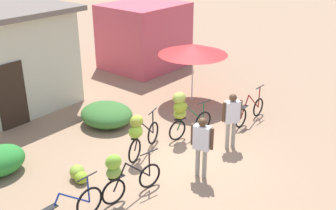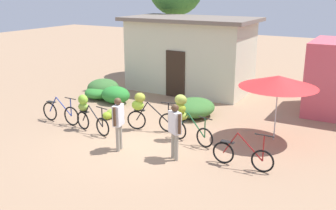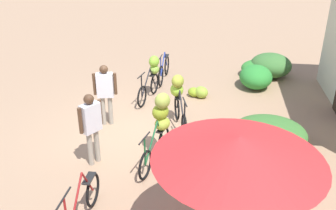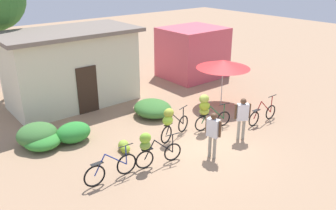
# 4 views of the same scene
# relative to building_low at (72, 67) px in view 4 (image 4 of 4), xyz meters

# --- Properties ---
(ground_plane) EXTENTS (60.00, 60.00, 0.00)m
(ground_plane) POSITION_rel_building_low_xyz_m (1.50, -6.54, -1.67)
(ground_plane) COLOR #9F7D5F
(building_low) EXTENTS (5.83, 3.25, 3.31)m
(building_low) POSITION_rel_building_low_xyz_m (0.00, 0.00, 0.00)
(building_low) COLOR beige
(building_low) RESTS_ON ground
(shop_pink) EXTENTS (3.20, 2.80, 2.71)m
(shop_pink) POSITION_rel_building_low_xyz_m (6.92, -0.37, -0.32)
(shop_pink) COLOR #CF505E
(shop_pink) RESTS_ON ground
(hedge_bush_front_left) EXTENTS (1.38, 1.36, 0.78)m
(hedge_bush_front_left) POSITION_rel_building_low_xyz_m (-2.75, -2.89, -1.29)
(hedge_bush_front_left) COLOR #3B6E33
(hedge_bush_front_left) RESTS_ON ground
(hedge_bush_front_right) EXTENTS (1.27, 1.36, 0.54)m
(hedge_bush_front_right) POSITION_rel_building_low_xyz_m (-2.68, -3.18, -1.41)
(hedge_bush_front_right) COLOR #348832
(hedge_bush_front_right) RESTS_ON ground
(hedge_bush_mid) EXTENTS (1.23, 1.01, 0.70)m
(hedge_bush_mid) POSITION_rel_building_low_xyz_m (-1.66, -3.46, -1.32)
(hedge_bush_mid) COLOR #2D8732
(hedge_bush_mid) RESTS_ON ground
(hedge_bush_by_door) EXTENTS (1.49, 1.69, 0.66)m
(hedge_bush_by_door) POSITION_rel_building_low_xyz_m (1.87, -3.42, -1.35)
(hedge_bush_by_door) COLOR #3A7030
(hedge_bush_by_door) RESTS_ON ground
(market_umbrella) EXTENTS (2.36, 2.36, 2.04)m
(market_umbrella) POSITION_rel_building_low_xyz_m (5.06, -4.31, 0.19)
(market_umbrella) COLOR beige
(market_umbrella) RESTS_ON ground
(bicycle_leftmost) EXTENTS (1.72, 0.15, 0.98)m
(bicycle_leftmost) POSITION_rel_building_low_xyz_m (-1.85, -6.39, -1.31)
(bicycle_leftmost) COLOR black
(bicycle_leftmost) RESTS_ON ground
(bicycle_near_pile) EXTENTS (1.58, 0.45, 1.20)m
(bicycle_near_pile) POSITION_rel_building_low_xyz_m (-0.52, -6.53, -0.98)
(bicycle_near_pile) COLOR black
(bicycle_near_pile) RESTS_ON ground
(bicycle_center_loaded) EXTENTS (1.68, 0.61, 1.27)m
(bicycle_center_loaded) POSITION_rel_building_low_xyz_m (1.07, -5.57, -0.93)
(bicycle_center_loaded) COLOR black
(bicycle_center_loaded) RESTS_ON ground
(bicycle_by_shop) EXTENTS (1.58, 0.50, 1.45)m
(bicycle_by_shop) POSITION_rel_building_low_xyz_m (2.64, -5.77, -0.81)
(bicycle_by_shop) COLOR black
(bicycle_by_shop) RESTS_ON ground
(bicycle_rightmost) EXTENTS (1.68, 0.14, 1.02)m
(bicycle_rightmost) POSITION_rel_building_low_xyz_m (4.86, -6.71, -1.33)
(bicycle_rightmost) COLOR black
(bicycle_rightmost) RESTS_ON ground
(banana_pile_on_ground) EXTENTS (0.55, 0.73, 0.34)m
(banana_pile_on_ground) POSITION_rel_building_low_xyz_m (-0.64, -5.17, -1.51)
(banana_pile_on_ground) COLOR #8DAD37
(banana_pile_on_ground) RESTS_ON ground
(person_vendor) EXTENTS (0.50, 0.38, 1.58)m
(person_vendor) POSITION_rel_building_low_xyz_m (3.06, -7.11, -0.71)
(person_vendor) COLOR gray
(person_vendor) RESTS_ON ground
(person_bystander) EXTENTS (0.28, 0.57, 1.58)m
(person_bystander) POSITION_rel_building_low_xyz_m (1.35, -7.34, -0.71)
(person_bystander) COLOR gray
(person_bystander) RESTS_ON ground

